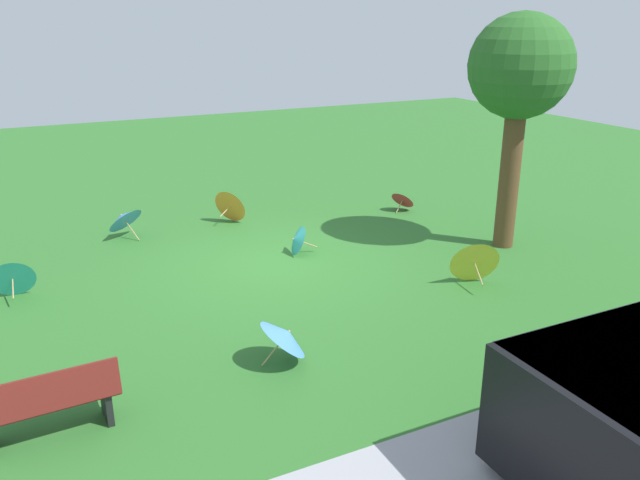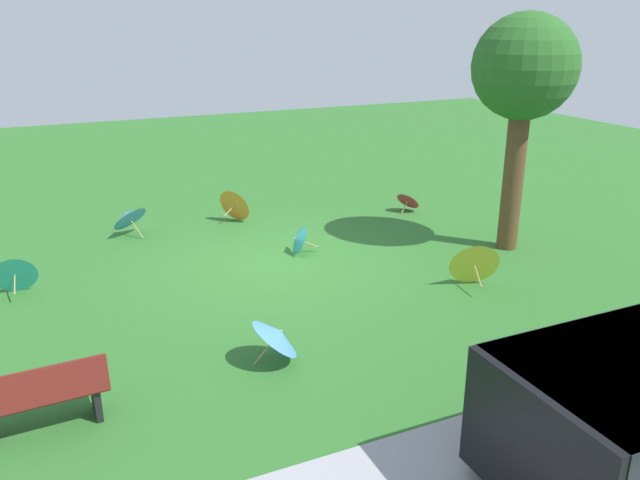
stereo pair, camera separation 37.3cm
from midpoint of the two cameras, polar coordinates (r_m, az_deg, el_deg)
ground at (r=12.78m, az=-3.05°, el=-2.08°), size 40.00×40.00×0.00m
park_bench at (r=8.29m, az=-22.71°, el=-12.91°), size 1.62×0.55×0.90m
shade_tree at (r=13.49m, az=18.55°, el=13.94°), size 2.07×2.07×4.78m
parasol_teal_0 at (r=12.44m, az=-24.85°, el=-2.68°), size 0.80×0.75×0.76m
parasol_blue_0 at (r=9.10m, az=-2.61°, el=-8.48°), size 0.83×0.90×0.74m
parasol_yellow_0 at (r=11.98m, az=14.40°, el=-1.86°), size 1.04×0.99×0.91m
parasol_red_0 at (r=16.22m, az=8.57°, el=3.57°), size 0.69×0.74×0.55m
parasol_teal_1 at (r=13.15m, az=-1.24°, el=0.04°), size 0.69×0.69×0.62m
parasol_blue_1 at (r=14.79m, az=-16.10°, el=2.07°), size 1.06×1.02×0.80m
parasol_orange_0 at (r=15.37m, az=-6.84°, el=3.20°), size 0.81×0.90×0.82m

